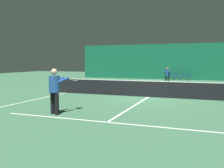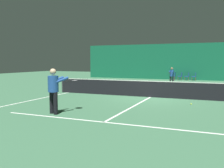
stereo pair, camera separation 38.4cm
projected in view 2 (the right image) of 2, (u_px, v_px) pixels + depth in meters
ground_plane at (150, 97)px, 14.29m from camera, size 60.00×60.00×0.00m
backdrop_curtain at (183, 62)px, 27.59m from camera, size 23.00×0.12×4.02m
court_line_baseline_far at (179, 82)px, 25.22m from camera, size 11.00×0.10×0.00m
court_line_service_far at (170, 87)px, 20.17m from camera, size 8.25×0.10×0.00m
court_line_service_near at (104, 122)px, 8.41m from camera, size 8.25×0.10×0.00m
court_line_sideline_left at (68, 93)px, 16.40m from camera, size 0.10×23.80×0.00m
court_line_centre at (150, 97)px, 14.29m from camera, size 0.10×12.80×0.00m
tennis_net at (150, 88)px, 14.24m from camera, size 12.00×0.10×1.07m
player_near at (54, 88)px, 9.68m from camera, size 0.86×1.43×1.77m
player_far at (172, 75)px, 21.77m from camera, size 0.38×1.29×1.52m
courtside_chair_0 at (174, 76)px, 27.55m from camera, size 0.44×0.44×0.84m
courtside_chair_1 at (181, 76)px, 27.27m from camera, size 0.44×0.44×0.84m
courtside_chair_2 at (187, 76)px, 27.00m from camera, size 0.44×0.44×0.84m
courtside_chair_3 at (195, 76)px, 26.72m from camera, size 0.44×0.44×0.84m
tennis_ball at (191, 104)px, 11.83m from camera, size 0.07×0.07×0.07m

